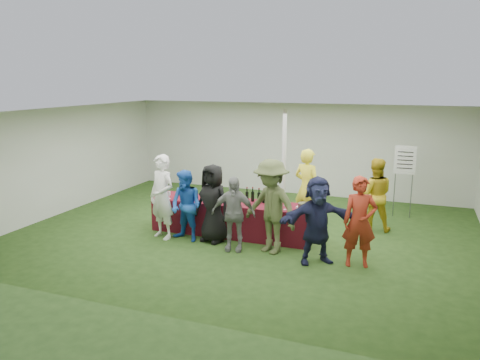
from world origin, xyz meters
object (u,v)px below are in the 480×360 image
at_px(dump_bucket, 304,207).
at_px(customer_4, 271,207).
at_px(customer_0, 162,197).
at_px(customer_6, 360,222).
at_px(serving_table, 232,218).
at_px(customer_1, 186,206).
at_px(staff_pourer, 307,188).
at_px(staff_back, 374,195).
at_px(customer_5, 317,220).
at_px(wine_list_sign, 405,165).
at_px(customer_3, 233,214).
at_px(customer_2, 213,203).

xyz_separation_m(dump_bucket, customer_4, (-0.54, -0.53, 0.10)).
bearing_deg(customer_0, customer_6, 18.57).
bearing_deg(serving_table, customer_4, -33.55).
relative_size(customer_0, customer_1, 1.20).
xyz_separation_m(dump_bucket, customer_6, (1.17, -0.62, 0.00)).
bearing_deg(dump_bucket, serving_table, 172.52).
bearing_deg(staff_pourer, customer_6, 147.02).
bearing_deg(customer_6, customer_0, 164.58).
bearing_deg(customer_6, staff_pourer, 111.23).
bearing_deg(customer_0, staff_back, 47.03).
height_order(dump_bucket, customer_1, customer_1).
relative_size(serving_table, customer_5, 2.18).
xyz_separation_m(wine_list_sign, customer_3, (-3.09, -3.61, -0.56)).
bearing_deg(staff_pourer, wine_list_sign, -121.98).
bearing_deg(customer_3, customer_1, 161.21).
height_order(wine_list_sign, staff_pourer, staff_pourer).
xyz_separation_m(customer_3, customer_5, (1.70, -0.06, 0.07)).
distance_m(staff_back, customer_2, 3.69).
height_order(customer_5, customer_6, customer_6).
bearing_deg(customer_4, serving_table, 169.90).
height_order(customer_1, customer_3, customer_1).
distance_m(serving_table, customer_5, 2.35).
bearing_deg(wine_list_sign, staff_pourer, -143.69).
bearing_deg(customer_6, staff_back, 74.31).
height_order(serving_table, customer_0, customer_0).
height_order(staff_pourer, staff_back, staff_pourer).
xyz_separation_m(wine_list_sign, customer_5, (-1.39, -3.67, -0.49)).
distance_m(customer_2, customer_4, 1.35).
bearing_deg(dump_bucket, customer_3, -152.10).
bearing_deg(customer_2, customer_3, -14.87).
relative_size(customer_2, customer_6, 0.99).
bearing_deg(staff_pourer, customer_2, 69.06).
distance_m(customer_2, customer_5, 2.33).
height_order(customer_3, customer_6, customer_6).
xyz_separation_m(customer_1, customer_4, (1.88, -0.03, 0.18)).
height_order(serving_table, staff_pourer, staff_pourer).
xyz_separation_m(serving_table, customer_2, (-0.20, -0.56, 0.46)).
bearing_deg(customer_5, wine_list_sign, 36.76).
bearing_deg(serving_table, customer_3, -66.17).
xyz_separation_m(wine_list_sign, customer_2, (-3.69, -3.27, -0.48)).
bearing_deg(customer_2, customer_6, 9.45).
distance_m(wine_list_sign, customer_1, 5.48).
height_order(wine_list_sign, customer_1, wine_list_sign).
relative_size(wine_list_sign, staff_back, 1.08).
bearing_deg(customer_4, customer_1, -157.49).
bearing_deg(customer_6, customer_1, 164.07).
bearing_deg(customer_3, customer_6, -8.59).
bearing_deg(serving_table, wine_list_sign, 37.91).
xyz_separation_m(staff_pourer, customer_1, (-2.16, -1.91, -0.15)).
bearing_deg(dump_bucket, customer_2, -169.74).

